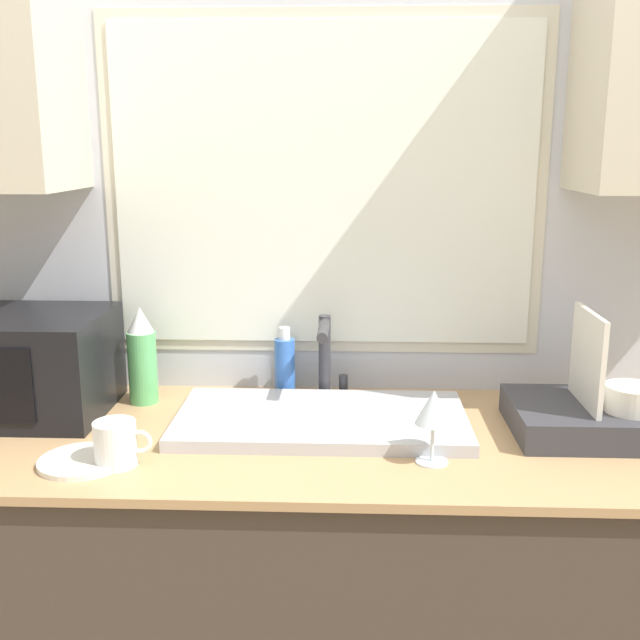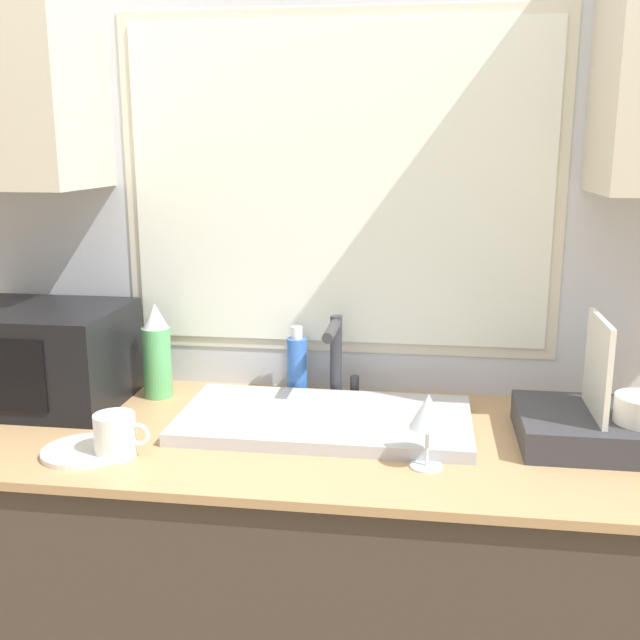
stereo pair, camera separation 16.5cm
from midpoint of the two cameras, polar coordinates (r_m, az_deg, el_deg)
name	(u,v)px [view 1 (the left image)]	position (r m, az deg, el deg)	size (l,w,h in m)	color
countertop	(318,604)	(1.98, -2.68, -20.88)	(2.11, 0.70, 0.91)	#42382D
wall_back	(324,212)	(1.98, -2.14, 8.24)	(6.00, 0.38, 2.60)	silver
sink_basin	(321,420)	(1.81, -2.53, -7.64)	(0.69, 0.37, 0.03)	#B2B2B7
faucet	(326,351)	(1.94, -1.98, -2.39)	(0.08, 0.19, 0.22)	#333338
microwave	(19,364)	(2.04, -24.16, -3.11)	(0.43, 0.35, 0.25)	black
dish_rack	(588,412)	(1.83, 17.33, -6.76)	(0.33, 0.30, 0.29)	#333338
spray_bottle	(142,357)	(2.01, -15.72, -2.76)	(0.07, 0.07, 0.25)	#59B266
soap_bottle	(285,365)	(2.01, -5.06, -3.49)	(0.05, 0.05, 0.19)	blue
mug_near_sink	(116,443)	(1.66, -18.08, -8.99)	(0.12, 0.09, 0.10)	white
wine_glass	(434,410)	(1.58, 5.68, -6.87)	(0.08, 0.08, 0.16)	silver
small_plate	(82,461)	(1.71, -20.37, -10.09)	(0.18, 0.18, 0.01)	silver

